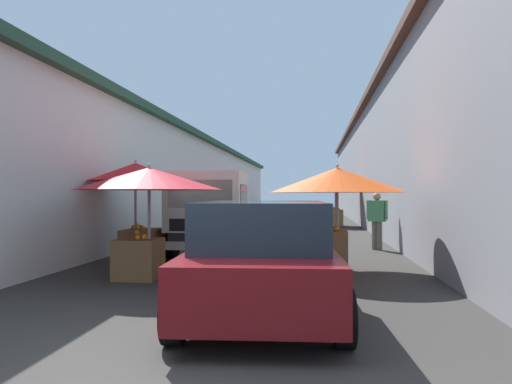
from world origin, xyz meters
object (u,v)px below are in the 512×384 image
object	(u,v)px
fruit_stall_near_right	(335,191)
delivery_truck	(214,214)
vendor_by_crates	(377,217)
fruit_stall_far_right	(137,189)
fruit_stall_near_left	(336,189)
hatchback_car	(264,257)
fruit_stall_far_left	(148,188)

from	to	relation	value
fruit_stall_near_right	delivery_truck	world-z (taller)	fruit_stall_near_right
vendor_by_crates	delivery_truck	bearing A→B (deg)	111.65
fruit_stall_far_right	fruit_stall_near_left	distance (m)	4.54
vendor_by_crates	hatchback_car	bearing A→B (deg)	161.69
vendor_by_crates	fruit_stall_near_right	bearing A→B (deg)	4.20
fruit_stall_near_right	fruit_stall_far_left	bearing A→B (deg)	164.38
fruit_stall_near_left	delivery_truck	world-z (taller)	fruit_stall_near_left
fruit_stall_far_right	hatchback_car	size ratio (longest dim) A/B	0.58
delivery_truck	vendor_by_crates	bearing A→B (deg)	-68.35
fruit_stall_near_left	hatchback_car	bearing A→B (deg)	162.37
hatchback_car	delivery_truck	bearing A→B (deg)	18.72
fruit_stall_near_left	fruit_stall_far_left	bearing A→B (deg)	109.00
fruit_stall_far_left	delivery_truck	xyz separation A→B (m)	(3.30, -0.51, -0.61)
fruit_stall_near_right	fruit_stall_near_left	world-z (taller)	fruit_stall_near_right
hatchback_car	fruit_stall_near_left	bearing A→B (deg)	-17.63
delivery_truck	fruit_stall_near_left	bearing A→B (deg)	-125.43
hatchback_car	vendor_by_crates	bearing A→B (deg)	-18.31
fruit_stall_far_right	hatchback_car	world-z (taller)	fruit_stall_far_right
fruit_stall_far_right	fruit_stall_far_left	world-z (taller)	fruit_stall_far_right
fruit_stall_far_left	fruit_stall_near_right	bearing A→B (deg)	-15.62
fruit_stall_far_left	hatchback_car	bearing A→B (deg)	-133.05
fruit_stall_far_left	delivery_truck	size ratio (longest dim) A/B	0.55
fruit_stall_near_left	vendor_by_crates	xyz separation A→B (m)	(3.80, -1.30, -0.74)
fruit_stall_far_right	hatchback_car	bearing A→B (deg)	-141.25
fruit_stall_near_right	fruit_stall_far_left	world-z (taller)	fruit_stall_near_right
delivery_truck	fruit_stall_near_right	bearing A→B (deg)	-17.55
fruit_stall_far_right	fruit_stall_far_left	bearing A→B (deg)	-153.33
fruit_stall_near_right	vendor_by_crates	bearing A→B (deg)	-175.80
fruit_stall_far_right	vendor_by_crates	distance (m)	6.56
fruit_stall_far_left	hatchback_car	world-z (taller)	fruit_stall_far_left
fruit_stall_near_left	hatchback_car	xyz separation A→B (m)	(-3.43, 1.09, -0.92)
fruit_stall_far_left	hatchback_car	size ratio (longest dim) A/B	0.67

